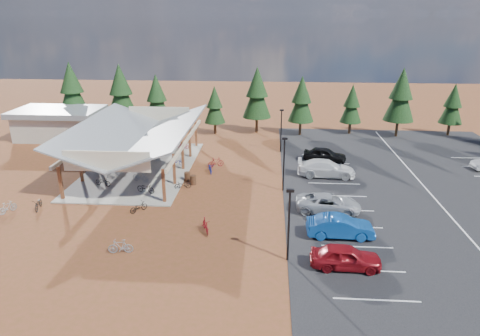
% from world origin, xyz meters
% --- Properties ---
extents(ground, '(140.00, 140.00, 0.00)m').
position_xyz_m(ground, '(0.00, 0.00, 0.00)').
color(ground, brown).
rests_on(ground, ground).
extents(asphalt_lot, '(27.00, 44.00, 0.04)m').
position_xyz_m(asphalt_lot, '(18.50, 3.00, 0.02)').
color(asphalt_lot, black).
rests_on(asphalt_lot, ground).
extents(concrete_pad, '(10.60, 18.60, 0.10)m').
position_xyz_m(concrete_pad, '(-10.00, 7.00, 0.05)').
color(concrete_pad, gray).
rests_on(concrete_pad, ground).
extents(bike_pavilion, '(11.65, 19.40, 4.97)m').
position_xyz_m(bike_pavilion, '(-10.00, 7.00, 3.82)').
color(bike_pavilion, '#502717').
rests_on(bike_pavilion, concrete_pad).
extents(outbuilding, '(11.00, 7.00, 3.90)m').
position_xyz_m(outbuilding, '(-24.00, 18.00, 2.03)').
color(outbuilding, '#ADA593').
rests_on(outbuilding, ground).
extents(lamp_post_0, '(0.50, 0.25, 5.14)m').
position_xyz_m(lamp_post_0, '(5.00, -10.00, 2.98)').
color(lamp_post_0, black).
rests_on(lamp_post_0, ground).
extents(lamp_post_1, '(0.50, 0.25, 5.14)m').
position_xyz_m(lamp_post_1, '(5.00, 2.00, 2.98)').
color(lamp_post_1, black).
rests_on(lamp_post_1, ground).
extents(lamp_post_2, '(0.50, 0.25, 5.14)m').
position_xyz_m(lamp_post_2, '(5.00, 14.00, 2.98)').
color(lamp_post_2, black).
rests_on(lamp_post_2, ground).
extents(trash_bin_0, '(0.60, 0.60, 0.90)m').
position_xyz_m(trash_bin_0, '(-3.65, 2.97, 0.45)').
color(trash_bin_0, '#3F2616').
rests_on(trash_bin_0, ground).
extents(trash_bin_1, '(0.60, 0.60, 0.90)m').
position_xyz_m(trash_bin_1, '(-4.36, 3.80, 0.45)').
color(trash_bin_1, '#3F2616').
rests_on(trash_bin_1, ground).
extents(pine_0, '(4.08, 4.08, 9.49)m').
position_xyz_m(pine_0, '(-23.79, 22.46, 5.80)').
color(pine_0, '#382314').
rests_on(pine_0, ground).
extents(pine_1, '(4.02, 4.02, 9.37)m').
position_xyz_m(pine_1, '(-16.68, 21.87, 5.72)').
color(pine_1, '#382314').
rests_on(pine_1, ground).
extents(pine_2, '(3.48, 3.48, 8.12)m').
position_xyz_m(pine_2, '(-11.57, 21.11, 4.96)').
color(pine_2, '#382314').
rests_on(pine_2, ground).
extents(pine_3, '(2.82, 2.82, 6.57)m').
position_xyz_m(pine_3, '(-3.80, 21.48, 4.01)').
color(pine_3, '#382314').
rests_on(pine_3, ground).
extents(pine_4, '(3.87, 3.87, 9.02)m').
position_xyz_m(pine_4, '(1.85, 22.61, 5.51)').
color(pine_4, '#382314').
rests_on(pine_4, ground).
extents(pine_5, '(3.43, 3.43, 8.00)m').
position_xyz_m(pine_5, '(7.79, 21.73, 4.88)').
color(pine_5, '#382314').
rests_on(pine_5, ground).
extents(pine_6, '(2.90, 2.90, 6.75)m').
position_xyz_m(pine_6, '(14.63, 22.88, 4.12)').
color(pine_6, '#382314').
rests_on(pine_6, ground).
extents(pine_7, '(3.93, 3.93, 9.15)m').
position_xyz_m(pine_7, '(20.65, 21.86, 5.59)').
color(pine_7, '#382314').
rests_on(pine_7, ground).
extents(pine_8, '(3.01, 3.01, 7.01)m').
position_xyz_m(pine_8, '(27.85, 22.94, 4.28)').
color(pine_8, '#382314').
rests_on(pine_8, ground).
extents(bike_0, '(1.79, 1.08, 0.89)m').
position_xyz_m(bike_0, '(-12.11, 1.76, 0.54)').
color(bike_0, black).
rests_on(bike_0, concrete_pad).
extents(bike_1, '(1.50, 0.43, 0.90)m').
position_xyz_m(bike_1, '(-12.18, 4.74, 0.55)').
color(bike_1, gray).
rests_on(bike_1, concrete_pad).
extents(bike_2, '(2.03, 1.26, 1.01)m').
position_xyz_m(bike_2, '(-13.59, 7.43, 0.60)').
color(bike_2, navy).
rests_on(bike_2, concrete_pad).
extents(bike_3, '(1.69, 0.67, 0.99)m').
position_xyz_m(bike_3, '(-11.72, 12.68, 0.59)').
color(bike_3, maroon).
rests_on(bike_3, concrete_pad).
extents(bike_4, '(1.93, 1.19, 0.96)m').
position_xyz_m(bike_4, '(-7.56, 0.36, 0.58)').
color(bike_4, black).
rests_on(bike_4, concrete_pad).
extents(bike_5, '(1.83, 1.06, 1.06)m').
position_xyz_m(bike_5, '(-8.86, 3.05, 0.63)').
color(bike_5, gray).
rests_on(bike_5, concrete_pad).
extents(bike_6, '(1.58, 0.60, 0.82)m').
position_xyz_m(bike_6, '(-6.33, 8.06, 0.51)').
color(bike_6, navy).
rests_on(bike_6, concrete_pad).
extents(bike_7, '(1.55, 0.69, 0.90)m').
position_xyz_m(bike_7, '(-6.79, 14.05, 0.55)').
color(bike_7, maroon).
rests_on(bike_7, concrete_pad).
extents(bike_8, '(1.08, 1.95, 0.97)m').
position_xyz_m(bike_8, '(-15.70, -3.49, 0.49)').
color(bike_8, black).
rests_on(bike_8, ground).
extents(bike_9, '(1.11, 1.65, 0.97)m').
position_xyz_m(bike_9, '(-17.89, -4.33, 0.48)').
color(bike_9, gray).
rests_on(bike_9, ground).
extents(bike_11, '(1.11, 1.90, 1.10)m').
position_xyz_m(bike_11, '(-1.04, -6.50, 0.55)').
color(bike_11, maroon).
rests_on(bike_11, ground).
extents(bike_12, '(1.50, 1.61, 0.86)m').
position_xyz_m(bike_12, '(-7.13, -3.39, 0.43)').
color(bike_12, black).
rests_on(bike_12, ground).
extents(bike_13, '(1.78, 0.71, 1.04)m').
position_xyz_m(bike_13, '(-6.44, -9.92, 0.52)').
color(bike_13, gray).
rests_on(bike_13, ground).
extents(bike_14, '(1.10, 2.00, 0.99)m').
position_xyz_m(bike_14, '(-2.41, 6.31, 0.50)').
color(bike_14, navy).
rests_on(bike_14, ground).
extents(bike_15, '(1.82, 1.23, 1.07)m').
position_xyz_m(bike_15, '(-2.05, 8.09, 0.53)').
color(bike_15, maroon).
rests_on(bike_15, ground).
extents(bike_16, '(1.66, 1.02, 0.82)m').
position_xyz_m(bike_16, '(-4.41, 1.77, 0.41)').
color(bike_16, black).
rests_on(bike_16, ground).
extents(car_0, '(4.60, 1.97, 1.55)m').
position_xyz_m(car_0, '(8.69, -10.69, 0.81)').
color(car_0, maroon).
rests_on(car_0, asphalt_lot).
extents(car_1, '(4.90, 1.71, 1.61)m').
position_xyz_m(car_1, '(8.96, -6.56, 0.85)').
color(car_1, '#0E428E').
rests_on(car_1, asphalt_lot).
extents(car_2, '(5.51, 2.83, 1.49)m').
position_xyz_m(car_2, '(8.62, -2.34, 0.78)').
color(car_2, '#9EA1A6').
rests_on(car_2, asphalt_lot).
extents(car_3, '(5.90, 2.66, 1.68)m').
position_xyz_m(car_3, '(9.44, 6.00, 0.88)').
color(car_3, silver).
rests_on(car_3, asphalt_lot).
extents(car_4, '(4.95, 2.74, 1.59)m').
position_xyz_m(car_4, '(9.83, 10.58, 0.84)').
color(car_4, black).
rests_on(car_4, asphalt_lot).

